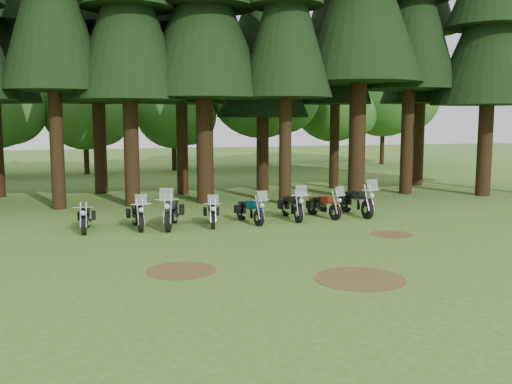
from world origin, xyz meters
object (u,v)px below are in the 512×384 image
(motorcycle_5, at_px, (292,207))
(motorcycle_3, at_px, (212,214))
(motorcycle_2, at_px, (171,213))
(motorcycle_0, at_px, (86,219))
(motorcycle_6, at_px, (324,206))
(motorcycle_4, at_px, (250,211))
(motorcycle_7, at_px, (357,202))
(motorcycle_1, at_px, (137,216))

(motorcycle_5, bearing_deg, motorcycle_3, -171.61)
(motorcycle_2, distance_m, motorcycle_5, 4.67)
(motorcycle_0, xyz_separation_m, motorcycle_6, (8.92, 0.09, 0.02))
(motorcycle_3, relative_size, motorcycle_4, 0.96)
(motorcycle_3, height_order, motorcycle_6, motorcycle_6)
(motorcycle_3, height_order, motorcycle_4, motorcycle_4)
(motorcycle_4, height_order, motorcycle_6, motorcycle_6)
(motorcycle_7, bearing_deg, motorcycle_0, 178.42)
(motorcycle_6, distance_m, motorcycle_7, 1.46)
(motorcycle_5, distance_m, motorcycle_7, 2.80)
(motorcycle_6, bearing_deg, motorcycle_0, 167.01)
(motorcycle_2, height_order, motorcycle_6, motorcycle_2)
(motorcycle_5, bearing_deg, motorcycle_7, 4.61)
(motorcycle_0, xyz_separation_m, motorcycle_7, (10.38, 0.17, 0.10))
(motorcycle_7, bearing_deg, motorcycle_5, 179.91)
(motorcycle_3, xyz_separation_m, motorcycle_7, (6.01, 0.47, 0.10))
(motorcycle_1, relative_size, motorcycle_2, 0.87)
(motorcycle_0, relative_size, motorcycle_1, 0.94)
(motorcycle_0, relative_size, motorcycle_4, 0.97)
(motorcycle_1, height_order, motorcycle_2, motorcycle_2)
(motorcycle_4, height_order, motorcycle_7, motorcycle_7)
(motorcycle_6, xyz_separation_m, motorcycle_7, (1.46, 0.08, 0.08))
(motorcycle_7, bearing_deg, motorcycle_1, 179.12)
(motorcycle_0, bearing_deg, motorcycle_2, -0.20)
(motorcycle_0, xyz_separation_m, motorcycle_2, (2.92, -0.25, 0.10))
(motorcycle_4, relative_size, motorcycle_6, 1.00)
(motorcycle_3, height_order, motorcycle_7, motorcycle_7)
(motorcycle_1, relative_size, motorcycle_5, 0.94)
(motorcycle_4, xyz_separation_m, motorcycle_6, (3.09, 0.31, 0.00))
(motorcycle_3, bearing_deg, motorcycle_4, 12.78)
(motorcycle_3, bearing_deg, motorcycle_2, -172.19)
(motorcycle_4, relative_size, motorcycle_7, 0.84)
(motorcycle_3, bearing_deg, motorcycle_6, 14.67)
(motorcycle_0, bearing_deg, motorcycle_1, 2.09)
(motorcycle_5, relative_size, motorcycle_7, 0.92)
(motorcycle_0, height_order, motorcycle_6, motorcycle_6)
(motorcycle_6, bearing_deg, motorcycle_1, 167.76)
(motorcycle_4, relative_size, motorcycle_5, 0.92)
(motorcycle_4, xyz_separation_m, motorcycle_7, (4.55, 0.39, 0.08))
(motorcycle_1, distance_m, motorcycle_3, 2.63)
(motorcycle_4, bearing_deg, motorcycle_7, -5.37)
(motorcycle_4, bearing_deg, motorcycle_6, -4.58)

